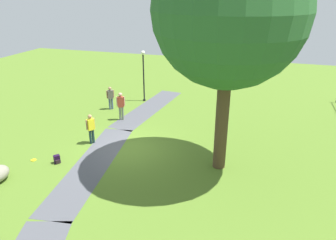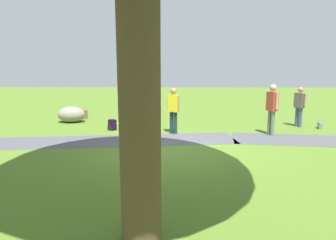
{
  "view_description": "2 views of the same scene",
  "coord_description": "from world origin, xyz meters",
  "px_view_note": "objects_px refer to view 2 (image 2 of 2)",
  "views": [
    {
      "loc": [
        13.13,
        6.09,
        7.63
      ],
      "look_at": [
        -0.91,
        1.8,
        1.48
      ],
      "focal_mm": 33.49,
      "sensor_mm": 36.0,
      "label": 1
    },
    {
      "loc": [
        -0.12,
        8.73,
        2.5
      ],
      "look_at": [
        0.13,
        -0.78,
        0.75
      ],
      "focal_mm": 33.08,
      "sensor_mm": 36.0,
      "label": 2
    }
  ],
  "objects_px": {
    "woman_with_handbag": "(300,104)",
    "lawn_boulder": "(71,114)",
    "spare_backpack_on_lawn": "(112,125)",
    "frisbee_on_grass": "(115,123)",
    "passerby_on_path": "(272,106)",
    "backpack_by_boulder": "(84,114)",
    "handbag_on_grass": "(320,125)",
    "man_near_boulder": "(173,107)"
  },
  "relations": [
    {
      "from": "woman_with_handbag",
      "to": "backpack_by_boulder",
      "type": "distance_m",
      "value": 9.25
    },
    {
      "from": "handbag_on_grass",
      "to": "backpack_by_boulder",
      "type": "distance_m",
      "value": 9.99
    },
    {
      "from": "lawn_boulder",
      "to": "handbag_on_grass",
      "type": "xyz_separation_m",
      "value": [
        -10.09,
        1.05,
        -0.2
      ]
    },
    {
      "from": "woman_with_handbag",
      "to": "handbag_on_grass",
      "type": "xyz_separation_m",
      "value": [
        -0.72,
        0.33,
        -0.77
      ]
    },
    {
      "from": "lawn_boulder",
      "to": "man_near_boulder",
      "type": "bearing_deg",
      "value": 154.81
    },
    {
      "from": "woman_with_handbag",
      "to": "handbag_on_grass",
      "type": "bearing_deg",
      "value": 155.19
    },
    {
      "from": "passerby_on_path",
      "to": "man_near_boulder",
      "type": "bearing_deg",
      "value": -2.22
    },
    {
      "from": "man_near_boulder",
      "to": "lawn_boulder",
      "type": "bearing_deg",
      "value": -25.19
    },
    {
      "from": "woman_with_handbag",
      "to": "handbag_on_grass",
      "type": "height_order",
      "value": "woman_with_handbag"
    },
    {
      "from": "passerby_on_path",
      "to": "frisbee_on_grass",
      "type": "bearing_deg",
      "value": -18.19
    },
    {
      "from": "lawn_boulder",
      "to": "backpack_by_boulder",
      "type": "relative_size",
      "value": 2.98
    },
    {
      "from": "passerby_on_path",
      "to": "backpack_by_boulder",
      "type": "xyz_separation_m",
      "value": [
        7.55,
        -3.09,
        -0.85
      ]
    },
    {
      "from": "man_near_boulder",
      "to": "backpack_by_boulder",
      "type": "xyz_separation_m",
      "value": [
        4.11,
        -2.96,
        -0.76
      ]
    },
    {
      "from": "lawn_boulder",
      "to": "woman_with_handbag",
      "type": "bearing_deg",
      "value": 175.64
    },
    {
      "from": "passerby_on_path",
      "to": "backpack_by_boulder",
      "type": "distance_m",
      "value": 8.2
    },
    {
      "from": "man_near_boulder",
      "to": "handbag_on_grass",
      "type": "relative_size",
      "value": 4.88
    },
    {
      "from": "backpack_by_boulder",
      "to": "handbag_on_grass",
      "type": "bearing_deg",
      "value": 168.86
    },
    {
      "from": "spare_backpack_on_lawn",
      "to": "handbag_on_grass",
      "type": "bearing_deg",
      "value": -176.53
    },
    {
      "from": "passerby_on_path",
      "to": "handbag_on_grass",
      "type": "relative_size",
      "value": 5.31
    },
    {
      "from": "woman_with_handbag",
      "to": "man_near_boulder",
      "type": "bearing_deg",
      "value": 15.28
    },
    {
      "from": "passerby_on_path",
      "to": "handbag_on_grass",
      "type": "distance_m",
      "value": 2.69
    },
    {
      "from": "woman_with_handbag",
      "to": "passerby_on_path",
      "type": "bearing_deg",
      "value": 44.17
    },
    {
      "from": "woman_with_handbag",
      "to": "frisbee_on_grass",
      "type": "distance_m",
      "value": 7.49
    },
    {
      "from": "passerby_on_path",
      "to": "spare_backpack_on_lawn",
      "type": "relative_size",
      "value": 4.47
    },
    {
      "from": "man_near_boulder",
      "to": "frisbee_on_grass",
      "type": "relative_size",
      "value": 6.21
    },
    {
      "from": "man_near_boulder",
      "to": "spare_backpack_on_lawn",
      "type": "relative_size",
      "value": 4.12
    },
    {
      "from": "woman_with_handbag",
      "to": "passerby_on_path",
      "type": "xyz_separation_m",
      "value": [
        1.53,
        1.49,
        0.14
      ]
    },
    {
      "from": "passerby_on_path",
      "to": "handbag_on_grass",
      "type": "height_order",
      "value": "passerby_on_path"
    },
    {
      "from": "spare_backpack_on_lawn",
      "to": "frisbee_on_grass",
      "type": "relative_size",
      "value": 1.51
    },
    {
      "from": "man_near_boulder",
      "to": "handbag_on_grass",
      "type": "bearing_deg",
      "value": -169.76
    },
    {
      "from": "backpack_by_boulder",
      "to": "woman_with_handbag",
      "type": "bearing_deg",
      "value": 170.01
    },
    {
      "from": "lawn_boulder",
      "to": "passerby_on_path",
      "type": "distance_m",
      "value": 8.18
    },
    {
      "from": "handbag_on_grass",
      "to": "woman_with_handbag",
      "type": "bearing_deg",
      "value": -24.81
    },
    {
      "from": "lawn_boulder",
      "to": "backpack_by_boulder",
      "type": "distance_m",
      "value": 0.94
    },
    {
      "from": "woman_with_handbag",
      "to": "lawn_boulder",
      "type": "bearing_deg",
      "value": -4.36
    },
    {
      "from": "lawn_boulder",
      "to": "frisbee_on_grass",
      "type": "height_order",
      "value": "lawn_boulder"
    },
    {
      "from": "handbag_on_grass",
      "to": "passerby_on_path",
      "type": "bearing_deg",
      "value": 27.28
    },
    {
      "from": "backpack_by_boulder",
      "to": "spare_backpack_on_lawn",
      "type": "bearing_deg",
      "value": 126.41
    },
    {
      "from": "lawn_boulder",
      "to": "handbag_on_grass",
      "type": "bearing_deg",
      "value": 174.09
    },
    {
      "from": "man_near_boulder",
      "to": "backpack_by_boulder",
      "type": "bearing_deg",
      "value": -35.71
    },
    {
      "from": "handbag_on_grass",
      "to": "frisbee_on_grass",
      "type": "relative_size",
      "value": 1.27
    },
    {
      "from": "man_near_boulder",
      "to": "woman_with_handbag",
      "type": "bearing_deg",
      "value": -164.72
    }
  ]
}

